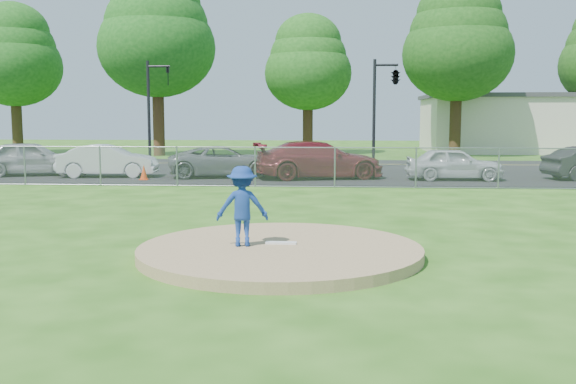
# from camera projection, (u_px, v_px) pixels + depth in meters

# --- Properties ---
(ground) EXTENTS (120.00, 120.00, 0.00)m
(ground) POSITION_uv_depth(u_px,v_px,m) (305.00, 194.00, 22.13)
(ground) COLOR #245512
(ground) RESTS_ON ground
(pitchers_mound) EXTENTS (5.40, 5.40, 0.20)m
(pitchers_mound) POSITION_uv_depth(u_px,v_px,m) (280.00, 251.00, 12.21)
(pitchers_mound) COLOR #997C54
(pitchers_mound) RESTS_ON ground
(pitching_rubber) EXTENTS (0.60, 0.15, 0.04)m
(pitching_rubber) POSITION_uv_depth(u_px,v_px,m) (281.00, 243.00, 12.40)
(pitching_rubber) COLOR white
(pitching_rubber) RESTS_ON pitchers_mound
(chain_link_fence) EXTENTS (40.00, 0.06, 1.50)m
(chain_link_fence) POSITION_uv_depth(u_px,v_px,m) (308.00, 168.00, 24.02)
(chain_link_fence) COLOR gray
(chain_link_fence) RESTS_ON ground
(parking_lot) EXTENTS (50.00, 8.00, 0.01)m
(parking_lot) POSITION_uv_depth(u_px,v_px,m) (312.00, 176.00, 28.56)
(parking_lot) COLOR black
(parking_lot) RESTS_ON ground
(street) EXTENTS (60.00, 7.00, 0.01)m
(street) POSITION_uv_depth(u_px,v_px,m) (317.00, 164.00, 35.99)
(street) COLOR black
(street) RESTS_ON ground
(commercial_building) EXTENTS (16.40, 9.40, 4.30)m
(commercial_building) POSITION_uv_depth(u_px,v_px,m) (535.00, 123.00, 48.41)
(commercial_building) COLOR beige
(commercial_building) RESTS_ON ground
(tree_far_left) EXTENTS (6.72, 6.72, 10.74)m
(tree_far_left) POSITION_uv_depth(u_px,v_px,m) (14.00, 54.00, 45.72)
(tree_far_left) COLOR #352513
(tree_far_left) RESTS_ON ground
(tree_left) EXTENTS (7.84, 7.84, 12.53)m
(tree_left) POSITION_uv_depth(u_px,v_px,m) (157.00, 32.00, 42.78)
(tree_left) COLOR #3C2316
(tree_left) RESTS_ON ground
(tree_center) EXTENTS (6.16, 6.16, 9.84)m
(tree_center) POSITION_uv_depth(u_px,v_px,m) (308.00, 62.00, 45.21)
(tree_center) COLOR #361F13
(tree_center) RESTS_ON ground
(tree_right) EXTENTS (7.28, 7.28, 11.63)m
(tree_right) POSITION_uv_depth(u_px,v_px,m) (458.00, 40.00, 42.34)
(tree_right) COLOR #322212
(tree_right) RESTS_ON ground
(traffic_signal_left) EXTENTS (1.28, 0.20, 5.60)m
(traffic_signal_left) POSITION_uv_depth(u_px,v_px,m) (153.00, 103.00, 34.27)
(traffic_signal_left) COLOR black
(traffic_signal_left) RESTS_ON ground
(traffic_signal_center) EXTENTS (1.42, 2.48, 5.60)m
(traffic_signal_center) POSITION_uv_depth(u_px,v_px,m) (393.00, 78.00, 33.17)
(traffic_signal_center) COLOR black
(traffic_signal_center) RESTS_ON ground
(pitcher) EXTENTS (1.06, 0.70, 1.52)m
(pitcher) POSITION_uv_depth(u_px,v_px,m) (242.00, 206.00, 12.14)
(pitcher) COLOR navy
(pitcher) RESTS_ON pitchers_mound
(traffic_cone) EXTENTS (0.32, 0.32, 0.63)m
(traffic_cone) POSITION_uv_depth(u_px,v_px,m) (144.00, 172.00, 26.91)
(traffic_cone) COLOR #FF450D
(traffic_cone) RESTS_ON parking_lot
(parked_car_silver) EXTENTS (4.91, 3.15, 1.56)m
(parked_car_silver) POSITION_uv_depth(u_px,v_px,m) (31.00, 158.00, 28.89)
(parked_car_silver) COLOR #A5A5AA
(parked_car_silver) RESTS_ON parking_lot
(parked_car_white) EXTENTS (4.44, 1.99, 1.41)m
(parked_car_white) POSITION_uv_depth(u_px,v_px,m) (108.00, 161.00, 28.16)
(parked_car_white) COLOR white
(parked_car_white) RESTS_ON parking_lot
(parked_car_gray) EXTENTS (5.22, 3.14, 1.36)m
(parked_car_gray) POSITION_uv_depth(u_px,v_px,m) (224.00, 161.00, 28.14)
(parked_car_gray) COLOR slate
(parked_car_gray) RESTS_ON parking_lot
(parked_car_darkred) EXTENTS (5.88, 3.52, 1.60)m
(parked_car_darkred) POSITION_uv_depth(u_px,v_px,m) (319.00, 160.00, 27.40)
(parked_car_darkred) COLOR maroon
(parked_car_darkred) RESTS_ON parking_lot
(parked_car_pearl) EXTENTS (4.02, 1.65, 1.36)m
(parked_car_pearl) POSITION_uv_depth(u_px,v_px,m) (454.00, 164.00, 26.81)
(parked_car_pearl) COLOR silver
(parked_car_pearl) RESTS_ON parking_lot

